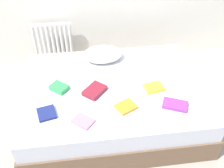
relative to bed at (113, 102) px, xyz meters
The scene contains 11 objects.
ground_plane 0.25m from the bed, ahead, with size 8.00×8.00×0.00m, color #9E998E.
bed is the anchor object (origin of this frame).
radiator 1.40m from the bed, 120.44° to the left, with size 0.55×0.04×0.57m.
pillow 0.62m from the bed, 96.16° to the left, with size 0.48×0.35×0.14m, color white.
textbook_purple 0.75m from the bed, 34.32° to the right, with size 0.24×0.15×0.03m, color purple.
textbook_maroon 0.35m from the bed, 157.37° to the right, with size 0.24×0.17×0.05m, color maroon.
textbook_yellow 0.53m from the bed, 15.01° to the right, with size 0.20×0.15×0.04m, color yellow.
textbook_orange 0.45m from the bed, 76.34° to the right, with size 0.19×0.16×0.03m, color orange.
textbook_green 0.64m from the bed, behind, with size 0.18×0.14×0.05m, color green.
textbook_pink 0.66m from the bed, 125.31° to the right, with size 0.19×0.14×0.02m, color pink.
textbook_navy 0.82m from the bed, 153.45° to the right, with size 0.17×0.18×0.03m, color navy.
Camera 1 is at (-0.30, -2.22, 2.41)m, focal length 42.88 mm.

